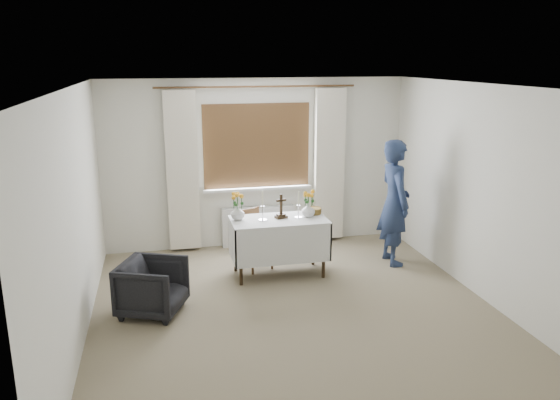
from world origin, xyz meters
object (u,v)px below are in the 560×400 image
at_px(flower_vase_left, 238,213).
at_px(wooden_chair, 255,240).
at_px(altar_table, 279,247).
at_px(person, 394,202).
at_px(armchair, 152,287).
at_px(wooden_cross, 281,206).
at_px(flower_vase_right, 308,210).

bearing_deg(flower_vase_left, wooden_chair, 37.66).
distance_m(altar_table, person, 1.71).
distance_m(armchair, wooden_cross, 1.95).
distance_m(wooden_cross, flower_vase_left, 0.57).
bearing_deg(person, wooden_cross, 92.32).
distance_m(person, flower_vase_left, 2.16).
relative_size(armchair, flower_vase_left, 3.61).
distance_m(flower_vase_left, flower_vase_right, 0.92).
bearing_deg(flower_vase_right, altar_table, -176.94).
height_order(altar_table, armchair, altar_table).
distance_m(wooden_chair, person, 1.96).
bearing_deg(altar_table, armchair, -154.13).
bearing_deg(armchair, wooden_cross, -40.84).
bearing_deg(altar_table, wooden_chair, 132.01).
relative_size(altar_table, wooden_cross, 3.93).
bearing_deg(person, altar_table, 93.73).
height_order(armchair, flower_vase_right, flower_vase_right).
bearing_deg(flower_vase_left, altar_table, -9.20).
relative_size(altar_table, armchair, 1.85).
distance_m(armchair, flower_vase_left, 1.50).
distance_m(person, wooden_cross, 1.60).
bearing_deg(wooden_cross, altar_table, -148.77).
bearing_deg(armchair, person, -52.34).
height_order(armchair, flower_vase_left, flower_vase_left).
bearing_deg(person, flower_vase_right, 93.72).
bearing_deg(flower_vase_left, person, 0.08).
relative_size(person, wooden_cross, 5.48).
bearing_deg(altar_table, wooden_cross, 46.32).
distance_m(altar_table, armchair, 1.80).
xyz_separation_m(altar_table, wooden_chair, (-0.26, 0.29, 0.02)).
relative_size(armchair, person, 0.39).
distance_m(wooden_chair, flower_vase_right, 0.84).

